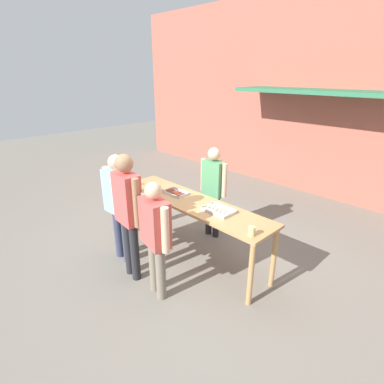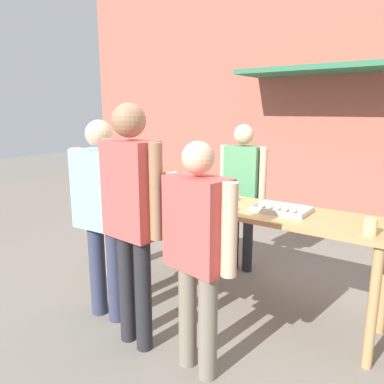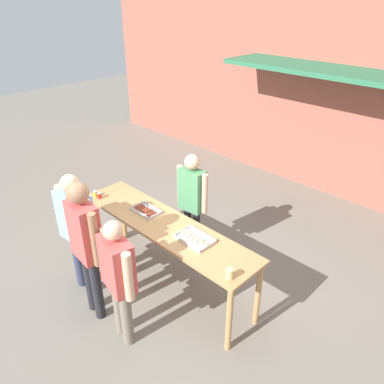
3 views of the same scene
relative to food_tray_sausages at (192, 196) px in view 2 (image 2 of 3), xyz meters
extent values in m
plane|color=slate|center=(0.40, -0.02, -0.96)|extent=(24.00, 24.00, 0.00)
cube|color=#A85647|center=(0.40, 3.98, 1.29)|extent=(12.00, 0.12, 4.50)
cube|color=#2D704C|center=(0.40, 3.43, 1.44)|extent=(3.20, 1.00, 0.08)
cube|color=tan|center=(0.40, -0.02, -0.03)|extent=(2.75, 0.65, 0.04)
cylinder|color=tan|center=(-0.91, -0.28, -0.51)|extent=(0.07, 0.07, 0.91)
cylinder|color=tan|center=(1.71, -0.28, -0.51)|extent=(0.07, 0.07, 0.91)
cylinder|color=tan|center=(-0.91, 0.24, -0.51)|extent=(0.07, 0.07, 0.91)
cube|color=silver|center=(0.00, 0.00, -0.01)|extent=(0.39, 0.24, 0.01)
cube|color=silver|center=(0.00, -0.12, 0.01)|extent=(0.39, 0.01, 0.03)
cube|color=silver|center=(0.00, 0.12, 0.01)|extent=(0.39, 0.01, 0.03)
cube|color=silver|center=(-0.19, 0.00, 0.01)|extent=(0.01, 0.24, 0.03)
cube|color=silver|center=(0.19, 0.00, 0.01)|extent=(0.01, 0.24, 0.03)
cylinder|color=brown|center=(-0.16, 0.00, 0.01)|extent=(0.03, 0.14, 0.03)
cylinder|color=brown|center=(-0.11, -0.01, 0.01)|extent=(0.03, 0.14, 0.02)
cylinder|color=brown|center=(-0.07, -0.01, 0.00)|extent=(0.02, 0.12, 0.02)
cylinder|color=brown|center=(-0.03, 0.00, 0.01)|extent=(0.03, 0.13, 0.02)
cylinder|color=brown|center=(0.00, 0.00, 0.01)|extent=(0.04, 0.12, 0.03)
cylinder|color=brown|center=(0.04, 0.01, 0.01)|extent=(0.03, 0.13, 0.03)
cylinder|color=brown|center=(0.08, 0.00, 0.00)|extent=(0.03, 0.13, 0.02)
cylinder|color=brown|center=(0.12, 0.00, 0.01)|extent=(0.03, 0.15, 0.02)
cylinder|color=brown|center=(0.16, -0.01, 0.00)|extent=(0.03, 0.14, 0.02)
cube|color=silver|center=(0.91, 0.00, -0.01)|extent=(0.45, 0.29, 0.01)
cube|color=silver|center=(0.91, -0.14, 0.01)|extent=(0.45, 0.01, 0.03)
cube|color=silver|center=(0.91, 0.14, 0.01)|extent=(0.45, 0.01, 0.03)
cube|color=silver|center=(0.69, 0.00, 0.01)|extent=(0.01, 0.29, 0.03)
cube|color=silver|center=(1.13, 0.00, 0.01)|extent=(0.01, 0.29, 0.03)
ellipsoid|color=beige|center=(0.74, 0.00, 0.02)|extent=(0.07, 0.11, 0.05)
ellipsoid|color=beige|center=(0.81, 0.00, 0.02)|extent=(0.07, 0.11, 0.05)
ellipsoid|color=beige|center=(0.88, 0.00, 0.01)|extent=(0.06, 0.10, 0.04)
ellipsoid|color=beige|center=(0.95, 0.00, 0.01)|extent=(0.07, 0.12, 0.04)
ellipsoid|color=beige|center=(1.01, 0.00, 0.02)|extent=(0.07, 0.11, 0.05)
ellipsoid|color=beige|center=(1.08, -0.01, 0.02)|extent=(0.06, 0.10, 0.04)
cylinder|color=gold|center=(-0.85, -0.24, 0.02)|extent=(0.06, 0.06, 0.07)
cylinder|color=#B2B2B7|center=(-0.85, -0.24, 0.06)|extent=(0.06, 0.06, 0.01)
cylinder|color=#B22319|center=(-0.76, -0.23, 0.02)|extent=(0.06, 0.06, 0.07)
cylinder|color=#B2B2B7|center=(-0.76, -0.23, 0.06)|extent=(0.06, 0.06, 0.01)
cylinder|color=#DBC67A|center=(1.63, -0.23, 0.04)|extent=(0.08, 0.08, 0.12)
cylinder|color=#232328|center=(0.11, 0.68, -0.57)|extent=(0.11, 0.11, 0.78)
cylinder|color=#232328|center=(0.27, 0.69, -0.57)|extent=(0.11, 0.11, 0.78)
cube|color=#478456|center=(0.19, 0.68, 0.13)|extent=(0.38, 0.23, 0.62)
sphere|color=#DBAD89|center=(0.19, 0.68, 0.56)|extent=(0.21, 0.21, 0.21)
cylinder|color=#DBAD89|center=(-0.03, 0.66, 0.14)|extent=(0.08, 0.08, 0.59)
cylinder|color=#DBAD89|center=(0.42, 0.70, 0.14)|extent=(0.08, 0.08, 0.59)
cylinder|color=#333851|center=(-0.19, -0.86, -0.55)|extent=(0.14, 0.14, 0.81)
cylinder|color=#333851|center=(-0.40, -0.87, -0.55)|extent=(0.14, 0.14, 0.81)
cube|color=#84B2DB|center=(-0.29, -0.86, 0.17)|extent=(0.48, 0.28, 0.64)
sphere|color=#DBAD89|center=(-0.29, -0.86, 0.62)|extent=(0.22, 0.22, 0.22)
cylinder|color=#DBAD89|center=(-0.01, -0.84, 0.19)|extent=(0.10, 0.10, 0.61)
cylinder|color=#DBAD89|center=(-0.58, -0.88, 0.19)|extent=(0.10, 0.10, 0.61)
cylinder|color=#756B5B|center=(0.84, -1.01, -0.58)|extent=(0.13, 0.13, 0.76)
cylinder|color=#756B5B|center=(0.65, -0.97, -0.58)|extent=(0.13, 0.13, 0.76)
cube|color=#C64C47|center=(0.74, -0.99, 0.10)|extent=(0.46, 0.31, 0.60)
sphere|color=#DBAD89|center=(0.74, -0.99, 0.52)|extent=(0.21, 0.21, 0.21)
cylinder|color=#DBAD89|center=(1.00, -1.04, 0.12)|extent=(0.10, 0.10, 0.57)
cylinder|color=#DBAD89|center=(0.49, -0.94, 0.12)|extent=(0.10, 0.10, 0.57)
cylinder|color=#232328|center=(0.28, -1.02, -0.53)|extent=(0.12, 0.12, 0.87)
cylinder|color=#232328|center=(0.10, -1.00, -0.53)|extent=(0.12, 0.12, 0.87)
cube|color=#C64C47|center=(0.19, -1.01, 0.26)|extent=(0.43, 0.26, 0.69)
sphere|color=#936B4C|center=(0.19, -1.01, 0.74)|extent=(0.24, 0.24, 0.24)
cylinder|color=#936B4C|center=(0.44, -1.03, 0.28)|extent=(0.09, 0.09, 0.66)
cylinder|color=#936B4C|center=(-0.06, -0.99, 0.28)|extent=(0.09, 0.09, 0.66)
camera|label=1|loc=(3.38, -2.92, 1.80)|focal=28.00mm
camera|label=2|loc=(2.03, -2.88, 0.81)|focal=35.00mm
camera|label=3|loc=(3.43, -2.61, 2.62)|focal=35.00mm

